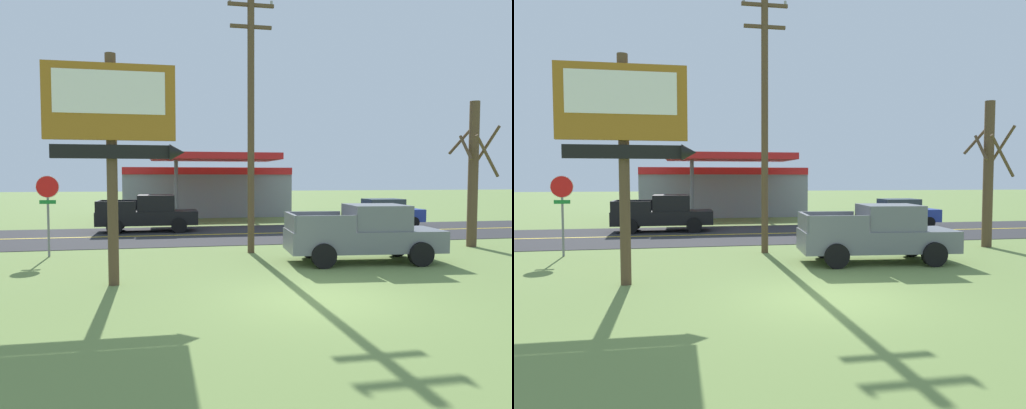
% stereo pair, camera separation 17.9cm
% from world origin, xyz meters
% --- Properties ---
extents(ground_plane, '(180.00, 180.00, 0.00)m').
position_xyz_m(ground_plane, '(0.00, 0.00, 0.00)').
color(ground_plane, olive).
extents(road_asphalt, '(140.00, 8.00, 0.02)m').
position_xyz_m(road_asphalt, '(0.00, 13.00, 0.01)').
color(road_asphalt, '#2B2B2D').
rests_on(road_asphalt, ground).
extents(road_centre_line, '(126.00, 0.20, 0.01)m').
position_xyz_m(road_centre_line, '(0.00, 13.00, 0.02)').
color(road_centre_line, gold).
rests_on(road_centre_line, road_asphalt).
extents(motel_sign, '(3.57, 0.54, 6.13)m').
position_xyz_m(motel_sign, '(-4.86, 2.34, 4.24)').
color(motel_sign, brown).
rests_on(motel_sign, ground).
extents(stop_sign, '(0.80, 0.08, 2.95)m').
position_xyz_m(stop_sign, '(-7.75, 7.56, 2.03)').
color(stop_sign, slate).
rests_on(stop_sign, ground).
extents(utility_pole, '(1.75, 0.26, 9.81)m').
position_xyz_m(utility_pole, '(-0.36, 7.13, 5.19)').
color(utility_pole, brown).
rests_on(utility_pole, ground).
extents(bare_tree, '(1.63, 1.76, 6.02)m').
position_xyz_m(bare_tree, '(9.00, 6.99, 3.12)').
color(bare_tree, brown).
rests_on(bare_tree, ground).
extents(gas_station, '(12.00, 11.50, 4.40)m').
position_xyz_m(gas_station, '(-0.53, 25.43, 1.94)').
color(gas_station, gray).
rests_on(gas_station, ground).
extents(pickup_grey_parked_on_lawn, '(5.34, 2.55, 1.96)m').
position_xyz_m(pickup_grey_parked_on_lawn, '(3.11, 4.46, 0.96)').
color(pickup_grey_parked_on_lawn, slate).
rests_on(pickup_grey_parked_on_lawn, ground).
extents(pickup_black_on_road, '(5.20, 2.24, 1.96)m').
position_xyz_m(pickup_black_on_road, '(-4.46, 15.00, 0.96)').
color(pickup_black_on_road, black).
rests_on(pickup_black_on_road, ground).
extents(car_blue_near_lane, '(4.20, 2.00, 1.64)m').
position_xyz_m(car_blue_near_lane, '(9.00, 15.00, 0.83)').
color(car_blue_near_lane, '#233893').
rests_on(car_blue_near_lane, ground).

